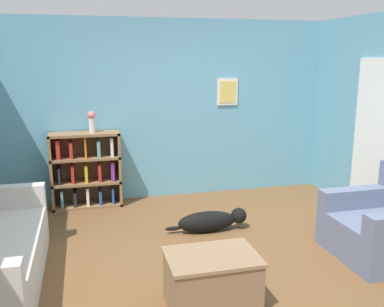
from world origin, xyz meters
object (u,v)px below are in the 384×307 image
(bookshelf, at_px, (86,170))
(coffee_table, at_px, (212,279))
(dog, at_px, (211,221))
(vase, at_px, (92,120))

(bookshelf, height_order, coffee_table, bookshelf)
(coffee_table, xyz_separation_m, dog, (0.46, 1.53, -0.12))
(coffee_table, xyz_separation_m, vase, (-0.87, 2.82, 0.97))
(coffee_table, bearing_deg, bookshelf, 108.94)
(vase, bearing_deg, bookshelf, 169.49)
(vase, bearing_deg, coffee_table, -72.91)
(coffee_table, relative_size, vase, 2.60)
(bookshelf, relative_size, vase, 3.60)
(bookshelf, distance_m, coffee_table, 3.02)
(dog, height_order, vase, vase)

